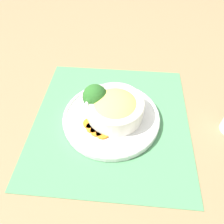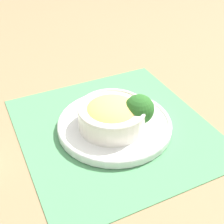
# 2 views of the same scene
# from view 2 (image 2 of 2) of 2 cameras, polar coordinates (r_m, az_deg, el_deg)

# --- Properties ---
(ground_plane) EXTENTS (4.00, 4.00, 0.00)m
(ground_plane) POSITION_cam_2_polar(r_m,az_deg,el_deg) (0.81, 0.47, -3.06)
(ground_plane) COLOR #8C704C
(placemat) EXTENTS (0.50, 0.47, 0.00)m
(placemat) POSITION_cam_2_polar(r_m,az_deg,el_deg) (0.81, 0.47, -2.95)
(placemat) COLOR #4C8C59
(placemat) RESTS_ON ground_plane
(plate) EXTENTS (0.29, 0.29, 0.02)m
(plate) POSITION_cam_2_polar(r_m,az_deg,el_deg) (0.80, 0.48, -2.21)
(plate) COLOR white
(plate) RESTS_ON placemat
(bowl) EXTENTS (0.17, 0.17, 0.07)m
(bowl) POSITION_cam_2_polar(r_m,az_deg,el_deg) (0.77, -0.01, -0.40)
(bowl) COLOR silver
(bowl) RESTS_ON plate
(broccoli_floret) EXTENTS (0.08, 0.08, 0.08)m
(broccoli_floret) POSITION_cam_2_polar(r_m,az_deg,el_deg) (0.77, 4.98, 0.53)
(broccoli_floret) COLOR #84AD5B
(broccoli_floret) RESTS_ON plate
(carrot_slice_near) EXTENTS (0.04, 0.04, 0.01)m
(carrot_slice_near) POSITION_cam_2_polar(r_m,az_deg,el_deg) (0.84, 3.12, 0.67)
(carrot_slice_near) COLOR orange
(carrot_slice_near) RESTS_ON plate
(carrot_slice_middle) EXTENTS (0.04, 0.04, 0.01)m
(carrot_slice_middle) POSITION_cam_2_polar(r_m,az_deg,el_deg) (0.85, 1.99, 0.99)
(carrot_slice_middle) COLOR orange
(carrot_slice_middle) RESTS_ON plate
(carrot_slice_far) EXTENTS (0.04, 0.04, 0.01)m
(carrot_slice_far) POSITION_cam_2_polar(r_m,az_deg,el_deg) (0.85, 0.79, 1.13)
(carrot_slice_far) COLOR orange
(carrot_slice_far) RESTS_ON plate
(carrot_slice_extra) EXTENTS (0.04, 0.04, 0.01)m
(carrot_slice_extra) POSITION_cam_2_polar(r_m,az_deg,el_deg) (0.85, -0.44, 1.09)
(carrot_slice_extra) COLOR orange
(carrot_slice_extra) RESTS_ON plate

